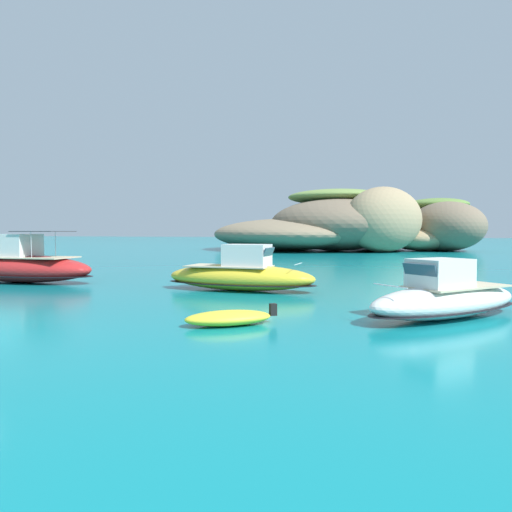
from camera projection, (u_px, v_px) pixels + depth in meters
name	position (u px, v px, depth m)	size (l,w,h in m)	color
islet_large	(330.00, 228.00, 67.55)	(41.42, 36.03, 8.93)	#84755B
islet_small	(440.00, 230.00, 66.21)	(16.65, 16.89, 7.66)	#756651
motorboat_red	(20.00, 266.00, 25.09)	(9.04, 3.16, 2.79)	red
motorboat_yellow	(241.00, 275.00, 21.59)	(7.34, 2.21, 2.17)	yellow
motorboat_white	(445.00, 298.00, 14.72)	(5.78, 6.06, 1.91)	white
dinghy_tender	(229.00, 318.00, 13.59)	(2.76, 2.40, 0.58)	yellow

